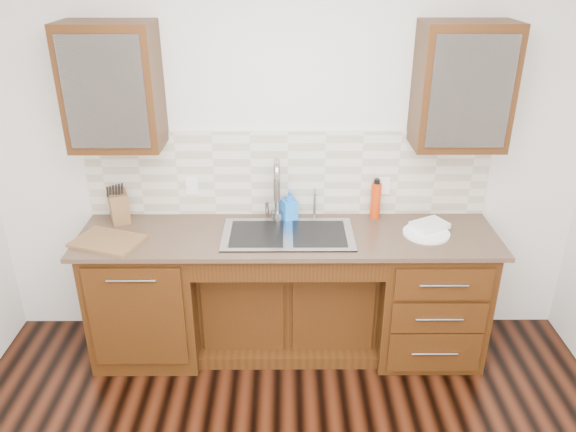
{
  "coord_description": "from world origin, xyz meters",
  "views": [
    {
      "loc": [
        -0.02,
        -1.79,
        2.56
      ],
      "look_at": [
        0.0,
        1.4,
        1.05
      ],
      "focal_mm": 35.0,
      "sensor_mm": 36.0,
      "label": 1
    }
  ],
  "objects_px": {
    "knife_block": "(119,206)",
    "cutting_board": "(108,241)",
    "soap_bottle": "(289,205)",
    "water_bottle": "(376,201)",
    "plate": "(426,233)"
  },
  "relations": [
    {
      "from": "soap_bottle",
      "to": "plate",
      "type": "height_order",
      "value": "soap_bottle"
    },
    {
      "from": "knife_block",
      "to": "soap_bottle",
      "type": "bearing_deg",
      "value": -22.12
    },
    {
      "from": "soap_bottle",
      "to": "knife_block",
      "type": "relative_size",
      "value": 0.99
    },
    {
      "from": "plate",
      "to": "cutting_board",
      "type": "relative_size",
      "value": 0.73
    },
    {
      "from": "soap_bottle",
      "to": "water_bottle",
      "type": "xyz_separation_m",
      "value": [
        0.58,
        0.02,
        0.02
      ]
    },
    {
      "from": "water_bottle",
      "to": "plate",
      "type": "distance_m",
      "value": 0.41
    },
    {
      "from": "soap_bottle",
      "to": "cutting_board",
      "type": "relative_size",
      "value": 0.5
    },
    {
      "from": "soap_bottle",
      "to": "knife_block",
      "type": "distance_m",
      "value": 1.14
    },
    {
      "from": "soap_bottle",
      "to": "plate",
      "type": "bearing_deg",
      "value": -37.27
    },
    {
      "from": "knife_block",
      "to": "plate",
      "type": "bearing_deg",
      "value": -28.95
    },
    {
      "from": "plate",
      "to": "cutting_board",
      "type": "height_order",
      "value": "cutting_board"
    },
    {
      "from": "knife_block",
      "to": "cutting_board",
      "type": "height_order",
      "value": "knife_block"
    },
    {
      "from": "water_bottle",
      "to": "plate",
      "type": "height_order",
      "value": "water_bottle"
    },
    {
      "from": "water_bottle",
      "to": "knife_block",
      "type": "relative_size",
      "value": 1.21
    },
    {
      "from": "knife_block",
      "to": "cutting_board",
      "type": "distance_m",
      "value": 0.33
    }
  ]
}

